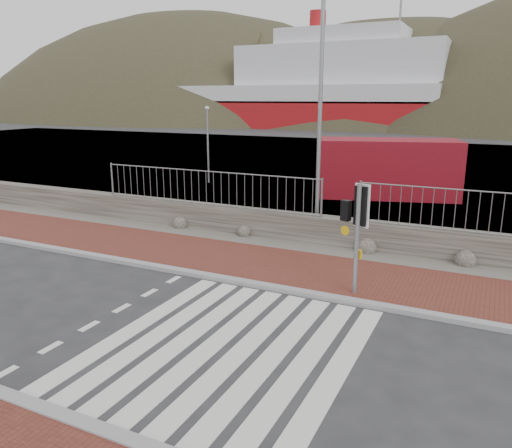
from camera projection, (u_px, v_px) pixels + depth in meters
The scene contains 15 objects.
ground at pixel (229, 346), 9.43m from camera, with size 220.00×220.00×0.00m, color #28282B.
sidewalk_far at pixel (310, 272), 13.35m from camera, with size 40.00×3.00×0.08m, color brown.
kerb_near at pixel (123, 439), 6.80m from camera, with size 40.00×0.25×0.12m, color gray.
kerb_far at pixel (289, 290), 12.03m from camera, with size 40.00×0.25×0.12m, color gray.
zebra_crossing at pixel (229, 346), 9.43m from camera, with size 4.62×5.60×0.01m.
gravel_strip at pixel (332, 252), 15.09m from camera, with size 40.00×1.50×0.06m, color #59544C.
stone_wall at pixel (340, 232), 15.69m from camera, with size 40.00×0.60×0.90m, color #413C35.
railing at pixel (341, 190), 15.22m from camera, with size 18.07×0.07×1.22m.
quay at pixel (427, 167), 33.77m from camera, with size 120.00×40.00×0.50m, color #4C4C4F.
water at pixel (464, 134), 64.32m from camera, with size 220.00×50.00×0.05m, color #3F4C54.
ferry at pixel (300, 92), 77.74m from camera, with size 50.00×16.00×20.00m.
hills_backdrop at pixel (501, 257), 88.99m from camera, with size 254.00×90.00×100.00m.
traffic_signal_far at pixel (357, 216), 11.39m from camera, with size 0.66×0.39×2.70m.
streetlight at pixel (324, 105), 15.83m from camera, with size 1.63×0.33×7.70m.
shipping_container at pixel (387, 168), 23.44m from camera, with size 6.42×2.67×2.67m, color maroon.
Camera 1 is at (4.19, -7.49, 4.58)m, focal length 35.00 mm.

